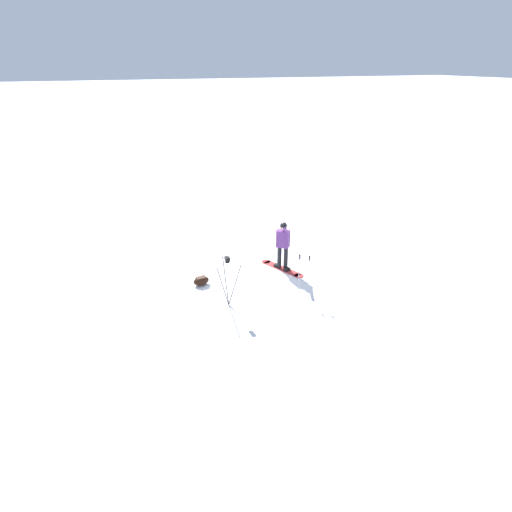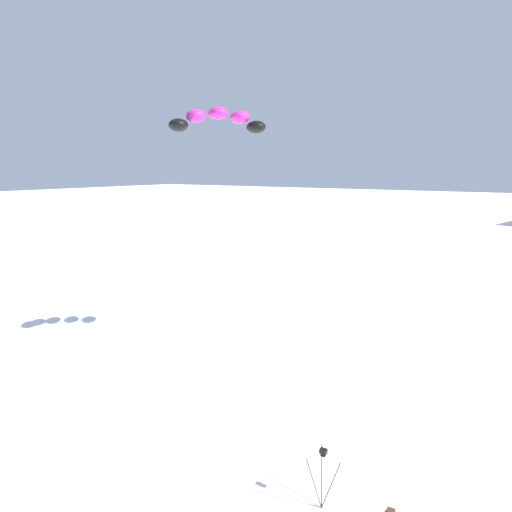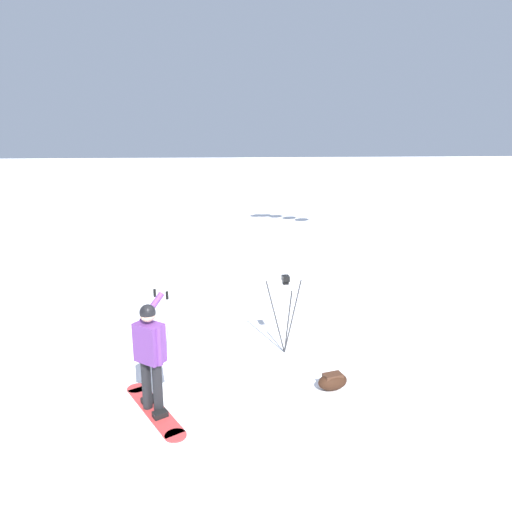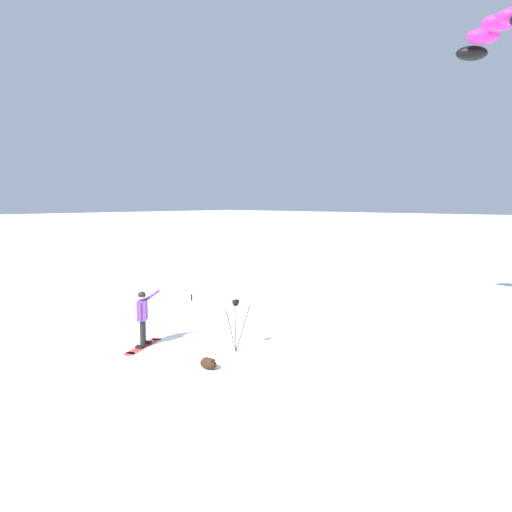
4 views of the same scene
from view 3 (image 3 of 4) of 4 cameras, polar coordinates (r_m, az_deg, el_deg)
ground_plane at (r=6.74m, az=-5.92°, el=-20.30°), size 300.00×300.00×0.00m
snowboarder at (r=6.63m, az=-13.32°, el=-11.29°), size 0.48×0.75×1.67m
snowboard at (r=7.09m, az=-12.82°, el=-18.48°), size 0.89×1.64×0.10m
gear_bag_large at (r=7.48m, az=9.73°, el=-15.42°), size 0.53×0.36×0.27m
camera_tripod at (r=8.22m, az=3.77°, el=-5.46°), size 0.69×0.69×1.51m
ski_poles at (r=8.29m, az=-11.90°, el=-7.22°), size 0.39×0.39×1.27m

